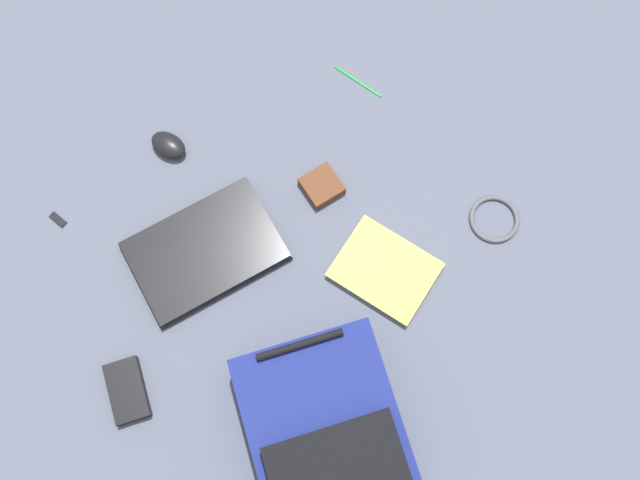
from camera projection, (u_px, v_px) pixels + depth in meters
The scene contains 10 objects.
ground_plane at pixel (313, 263), 1.64m from camera, with size 3.73×3.73×0.00m, color #4C5160.
backpack at pixel (326, 433), 1.45m from camera, with size 0.43×0.47×0.18m.
laptop at pixel (205, 251), 1.63m from camera, with size 0.37×0.28×0.03m.
book_red at pixel (385, 270), 1.62m from camera, with size 0.24×0.27×0.02m.
computer_mouse at pixel (168, 145), 1.71m from camera, with size 0.06×0.09×0.04m, color black.
cable_coil at pixel (494, 219), 1.67m from camera, with size 0.12×0.12×0.01m, color #4C4C51.
power_brick at pixel (127, 391), 1.54m from camera, with size 0.08×0.14×0.03m, color black.
pen_black at pixel (358, 81), 1.78m from camera, with size 0.01×0.01×0.15m, color #198C33.
earbud_pouch at pixel (322, 186), 1.68m from camera, with size 0.09×0.09×0.03m, color #59331E.
usb_stick at pixel (58, 219), 1.67m from camera, with size 0.02×0.05×0.01m, color black.
Camera 1 is at (-0.24, -0.34, 1.59)m, focal length 38.93 mm.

